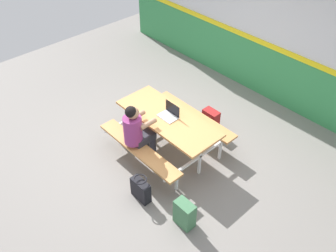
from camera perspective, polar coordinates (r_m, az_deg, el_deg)
ground_plane at (r=6.53m, az=0.31°, el=-3.98°), size 10.00×10.00×0.02m
accent_backdrop at (r=7.55m, az=15.71°, el=12.75°), size 8.00×0.14×2.60m
picnic_table_main at (r=6.17m, az=0.00°, el=0.18°), size 1.87×1.55×0.74m
student_nearer at (r=5.89m, az=-4.83°, el=-0.60°), size 0.36×0.53×1.21m
laptop_silver at (r=6.06m, az=0.23°, el=1.89°), size 0.32×0.22×0.22m
backpack_dark at (r=5.38m, az=2.62°, el=-13.40°), size 0.30×0.22×0.44m
tote_bag_bright at (r=5.70m, az=-4.23°, el=-9.74°), size 0.34×0.21×0.43m
satchel_spare at (r=6.87m, az=6.63°, el=0.84°), size 0.30×0.22×0.44m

